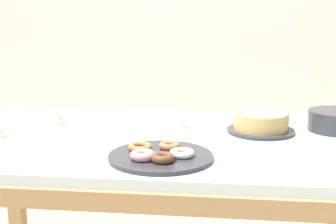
% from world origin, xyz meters
% --- Properties ---
extents(dining_table, '(1.71, 0.99, 0.73)m').
position_xyz_m(dining_table, '(0.00, 0.00, 0.65)').
color(dining_table, silver).
rests_on(dining_table, ground).
extents(cake_chocolate_round, '(0.26, 0.26, 0.08)m').
position_xyz_m(cake_chocolate_round, '(0.39, 0.09, 0.77)').
color(cake_chocolate_round, '#333338').
rests_on(cake_chocolate_round, dining_table).
extents(pastry_platter, '(0.34, 0.34, 0.04)m').
position_xyz_m(pastry_platter, '(0.05, -0.29, 0.74)').
color(pastry_platter, '#333338').
rests_on(pastry_platter, dining_table).
extents(plate_stack, '(0.21, 0.21, 0.08)m').
position_xyz_m(plate_stack, '(0.68, 0.14, 0.77)').
color(plate_stack, '#333338').
rests_on(plate_stack, dining_table).
extents(tealight_right_edge, '(0.04, 0.04, 0.04)m').
position_xyz_m(tealight_right_edge, '(-0.42, 0.11, 0.74)').
color(tealight_right_edge, silver).
rests_on(tealight_right_edge, dining_table).
extents(tealight_centre, '(0.04, 0.04, 0.04)m').
position_xyz_m(tealight_centre, '(-0.47, 0.23, 0.74)').
color(tealight_centre, silver).
rests_on(tealight_centre, dining_table).
extents(tealight_left_edge, '(0.04, 0.04, 0.04)m').
position_xyz_m(tealight_left_edge, '(-0.57, -0.10, 0.74)').
color(tealight_left_edge, silver).
rests_on(tealight_left_edge, dining_table).
extents(tealight_near_front, '(0.04, 0.04, 0.04)m').
position_xyz_m(tealight_near_front, '(0.08, 0.13, 0.74)').
color(tealight_near_front, silver).
rests_on(tealight_near_front, dining_table).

